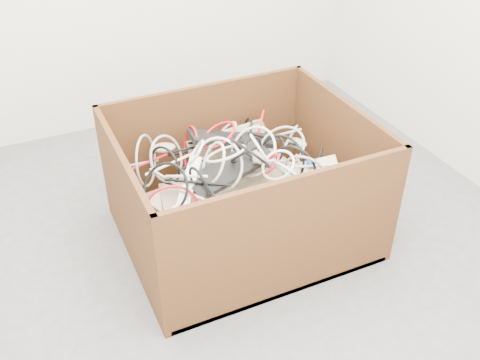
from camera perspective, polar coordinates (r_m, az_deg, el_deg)
name	(u,v)px	position (r m, az deg, el deg)	size (l,w,h in m)	color
ground	(222,266)	(2.47, -1.87, -8.94)	(3.00, 3.00, 0.00)	#4D4E50
cardboard_box	(239,208)	(2.53, -0.08, -2.95)	(1.06, 0.89, 0.59)	#38210E
keyboard_pile	(248,180)	(2.49, 0.79, -0.03)	(0.90, 0.70, 0.36)	beige
mice_scatter	(240,175)	(2.41, -0.04, 0.48)	(0.75, 0.63, 0.19)	#B8AD94
power_strip_left	(189,183)	(2.33, -5.31, -0.34)	(0.28, 0.05, 0.04)	white
power_strip_right	(204,227)	(2.16, -3.74, -4.94)	(0.30, 0.06, 0.04)	white
vga_plug	(312,163)	(2.50, 7.50, 1.79)	(0.04, 0.04, 0.02)	#0C40BB
cable_tangle	(230,163)	(2.39, -1.02, 1.77)	(0.97, 0.81, 0.43)	black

